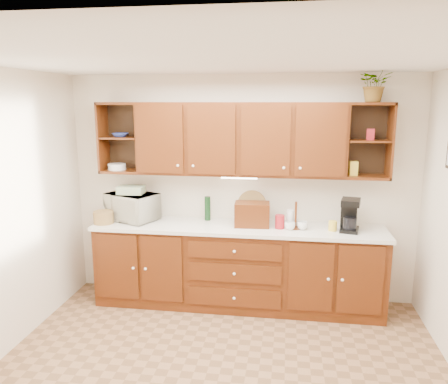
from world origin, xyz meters
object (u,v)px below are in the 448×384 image
(bread_box, at_px, (252,214))
(coffee_maker, at_px, (350,215))
(potted_plant, at_px, (375,84))
(microwave, at_px, (132,207))

(bread_box, xyz_separation_m, coffee_maker, (1.04, -0.03, 0.04))
(potted_plant, bearing_deg, microwave, -179.95)
(microwave, bearing_deg, coffee_maker, 21.49)
(microwave, xyz_separation_m, potted_plant, (2.64, 0.00, 1.38))
(coffee_maker, xyz_separation_m, potted_plant, (0.19, 0.09, 1.36))
(microwave, bearing_deg, bread_box, 21.08)
(microwave, distance_m, bread_box, 1.41)
(microwave, height_order, potted_plant, potted_plant)
(coffee_maker, height_order, potted_plant, potted_plant)
(microwave, relative_size, bread_box, 1.48)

